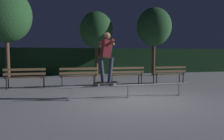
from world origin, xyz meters
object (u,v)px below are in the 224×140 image
at_px(skateboarder, 106,53).
at_px(tree_far_left, 6,15).
at_px(tree_far_right, 154,27).
at_px(tree_behind_benches, 96,30).
at_px(park_bench_leftmost, 25,76).
at_px(park_bench_right_center, 126,74).
at_px(park_bench_left_center, 79,75).
at_px(grind_rail, 128,87).
at_px(park_bench_rightmost, 169,73).
at_px(skateboard, 106,83).

height_order(skateboarder, tree_far_left, tree_far_left).
relative_size(tree_far_right, tree_behind_benches, 1.07).
xyz_separation_m(park_bench_leftmost, park_bench_right_center, (4.31, 0.00, 0.00)).
bearing_deg(park_bench_right_center, park_bench_left_center, 180.00).
bearing_deg(park_bench_right_center, tree_far_right, 51.43).
distance_m(skateboarder, tree_far_left, 8.61).
xyz_separation_m(park_bench_right_center, tree_behind_benches, (-0.73, 4.46, 2.47)).
xyz_separation_m(park_bench_right_center, tree_far_right, (3.05, 3.82, 2.71)).
height_order(grind_rail, park_bench_left_center, park_bench_left_center).
bearing_deg(park_bench_rightmost, skateboard, -144.11).
xyz_separation_m(tree_far_right, tree_far_left, (-9.13, 0.46, 0.48)).
height_order(park_bench_right_center, park_bench_rightmost, same).
xyz_separation_m(skateboarder, tree_far_left, (-4.64, 6.88, 2.28)).
distance_m(skateboard, park_bench_left_center, 2.70).
bearing_deg(tree_far_left, skateboarder, -56.00).
bearing_deg(park_bench_leftmost, park_bench_left_center, 0.00).
distance_m(park_bench_right_center, park_bench_rightmost, 2.15).
distance_m(park_bench_rightmost, tree_far_right, 4.77).
bearing_deg(park_bench_leftmost, park_bench_right_center, 0.00).
bearing_deg(park_bench_leftmost, tree_far_left, 112.51).
bearing_deg(park_bench_rightmost, tree_far_left, 152.52).
xyz_separation_m(skateboard, park_bench_right_center, (1.44, 2.60, 0.03)).
bearing_deg(tree_far_left, grind_rail, -52.04).
relative_size(park_bench_leftmost, tree_far_left, 0.30).
distance_m(skateboard, park_bench_right_center, 2.97).
bearing_deg(skateboarder, park_bench_rightmost, 35.91).
bearing_deg(park_bench_rightmost, park_bench_right_center, 180.00).
height_order(skateboarder, park_bench_leftmost, skateboarder).
relative_size(skateboard, tree_far_left, 0.15).
distance_m(park_bench_left_center, park_bench_right_center, 2.15).
distance_m(skateboarder, tree_behind_benches, 7.26).
xyz_separation_m(skateboarder, park_bench_right_center, (1.44, 2.60, -0.91)).
bearing_deg(skateboard, tree_behind_benches, 84.24).
distance_m(skateboard, tree_far_left, 8.90).
relative_size(skateboarder, tree_behind_benches, 0.37).
distance_m(grind_rail, park_bench_right_center, 2.70).
xyz_separation_m(skateboarder, park_bench_leftmost, (-2.87, 2.60, -0.91)).
bearing_deg(skateboarder, park_bench_left_center, 105.38).
xyz_separation_m(skateboard, park_bench_rightmost, (3.59, 2.60, 0.03)).
distance_m(park_bench_leftmost, park_bench_rightmost, 6.46).
distance_m(park_bench_left_center, tree_behind_benches, 5.29).
distance_m(skateboard, skateboarder, 0.94).
height_order(park_bench_left_center, park_bench_right_center, same).
bearing_deg(grind_rail, park_bench_rightmost, 42.25).
xyz_separation_m(skateboarder, park_bench_left_center, (-0.72, 2.60, -0.91)).
xyz_separation_m(park_bench_leftmost, park_bench_left_center, (2.15, 0.00, 0.00)).
height_order(park_bench_leftmost, park_bench_left_center, same).
bearing_deg(grind_rail, tree_behind_benches, 90.15).
xyz_separation_m(skateboard, tree_behind_benches, (0.71, 7.06, 2.50)).
bearing_deg(grind_rail, park_bench_leftmost, 144.13).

